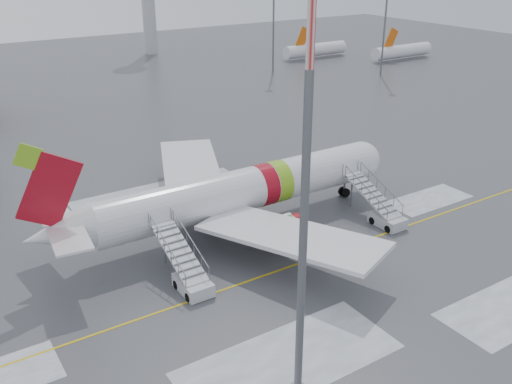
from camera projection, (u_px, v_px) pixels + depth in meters
ground at (277, 263)px, 46.01m from camera, size 260.00×260.00×0.00m
airliner at (235, 193)px, 50.54m from camera, size 35.03×32.97×11.18m
airstair_fwd at (382, 212)px, 52.31m from camera, size 2.05×7.70×3.48m
airstair_aft at (188, 274)px, 42.47m from camera, size 2.05×7.70×3.48m
pushback_tug at (325, 243)px, 47.68m from camera, size 3.04×2.73×1.53m
light_mast_near at (305, 198)px, 28.05m from camera, size 1.20×1.20×23.40m
light_mast_far_ne at (274, 0)px, 109.12m from camera, size 1.20×1.20×24.25m
light_mast_far_e at (387, 2)px, 106.28m from camera, size 1.20×1.20×24.25m
distant_aircraft at (344, 60)px, 126.37m from camera, size 35.00×18.00×8.00m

